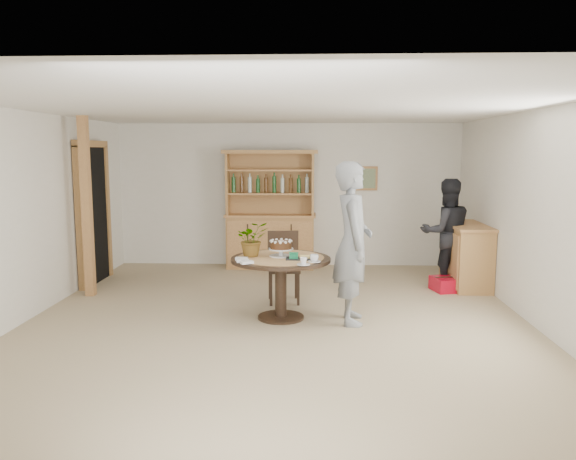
# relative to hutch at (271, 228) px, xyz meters

# --- Properties ---
(ground) EXTENTS (7.00, 7.00, 0.00)m
(ground) POSITION_rel_hutch_xyz_m (0.30, -3.24, -0.69)
(ground) COLOR tan
(ground) RESTS_ON ground
(room_shell) EXTENTS (6.04, 7.04, 2.52)m
(room_shell) POSITION_rel_hutch_xyz_m (0.30, -3.23, 1.05)
(room_shell) COLOR white
(room_shell) RESTS_ON ground
(doorway) EXTENTS (0.13, 1.10, 2.18)m
(doorway) POSITION_rel_hutch_xyz_m (-2.63, -1.24, 0.42)
(doorway) COLOR black
(doorway) RESTS_ON ground
(pine_post) EXTENTS (0.12, 0.12, 2.50)m
(pine_post) POSITION_rel_hutch_xyz_m (-2.40, -2.04, 0.56)
(pine_post) COLOR tan
(pine_post) RESTS_ON ground
(hutch) EXTENTS (1.62, 0.54, 2.04)m
(hutch) POSITION_rel_hutch_xyz_m (0.00, 0.00, 0.00)
(hutch) COLOR #B0804A
(hutch) RESTS_ON ground
(sideboard) EXTENTS (0.54, 1.26, 0.94)m
(sideboard) POSITION_rel_hutch_xyz_m (3.04, -1.24, -0.22)
(sideboard) COLOR #B0804A
(sideboard) RESTS_ON ground
(dining_table) EXTENTS (1.20, 1.20, 0.76)m
(dining_table) POSITION_rel_hutch_xyz_m (0.34, -3.03, -0.08)
(dining_table) COLOR black
(dining_table) RESTS_ON ground
(dining_chair) EXTENTS (0.46, 0.46, 0.95)m
(dining_chair) POSITION_rel_hutch_xyz_m (0.33, -2.20, -0.15)
(dining_chair) COLOR black
(dining_chair) RESTS_ON ground
(birthday_cake) EXTENTS (0.30, 0.30, 0.20)m
(birthday_cake) POSITION_rel_hutch_xyz_m (0.34, -2.98, 0.19)
(birthday_cake) COLOR white
(birthday_cake) RESTS_ON dining_table
(flower_vase) EXTENTS (0.47, 0.44, 0.42)m
(flower_vase) POSITION_rel_hutch_xyz_m (-0.01, -2.98, 0.28)
(flower_vase) COLOR #3F7233
(flower_vase) RESTS_ON dining_table
(gift_tray) EXTENTS (0.30, 0.20, 0.08)m
(gift_tray) POSITION_rel_hutch_xyz_m (0.56, -3.15, 0.10)
(gift_tray) COLOR black
(gift_tray) RESTS_ON dining_table
(coffee_cup_a) EXTENTS (0.15, 0.15, 0.09)m
(coffee_cup_a) POSITION_rel_hutch_xyz_m (0.74, -3.31, 0.11)
(coffee_cup_a) COLOR white
(coffee_cup_a) RESTS_ON dining_table
(coffee_cup_b) EXTENTS (0.15, 0.15, 0.08)m
(coffee_cup_b) POSITION_rel_hutch_xyz_m (0.62, -3.48, 0.11)
(coffee_cup_b) COLOR white
(coffee_cup_b) RESTS_ON dining_table
(napkins) EXTENTS (0.24, 0.33, 0.03)m
(napkins) POSITION_rel_hutch_xyz_m (-0.07, -3.34, 0.09)
(napkins) COLOR white
(napkins) RESTS_ON dining_table
(teen_boy) EXTENTS (0.46, 0.70, 1.90)m
(teen_boy) POSITION_rel_hutch_xyz_m (1.19, -3.13, 0.26)
(teen_boy) COLOR gray
(teen_boy) RESTS_ON ground
(adult_person) EXTENTS (0.86, 0.71, 1.62)m
(adult_person) POSITION_rel_hutch_xyz_m (2.74, -1.22, 0.12)
(adult_person) COLOR black
(adult_person) RESTS_ON ground
(red_suitcase) EXTENTS (0.68, 0.53, 0.21)m
(red_suitcase) POSITION_rel_hutch_xyz_m (2.79, -1.55, -0.59)
(red_suitcase) COLOR red
(red_suitcase) RESTS_ON ground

